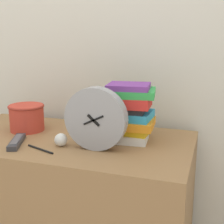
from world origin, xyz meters
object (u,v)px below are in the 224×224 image
book_stack (128,112)px  crumpled_paper_ball (61,140)px  tv_remote (17,142)px  pen (40,149)px  desk_clock (96,119)px  basket (27,117)px

book_stack → crumpled_paper_ball: book_stack is taller
tv_remote → pen: bearing=-13.3°
desk_clock → book_stack: (0.09, 0.15, -0.00)m
desk_clock → basket: 0.43m
tv_remote → crumpled_paper_ball: (0.18, 0.04, 0.02)m
book_stack → pen: (-0.29, -0.23, -0.12)m
book_stack → crumpled_paper_ball: 0.30m
basket → tv_remote: (0.07, -0.19, -0.06)m
desk_clock → crumpled_paper_ball: desk_clock is taller
book_stack → basket: 0.49m
basket → tv_remote: 0.21m
desk_clock → crumpled_paper_ball: size_ratio=4.70×
book_stack → pen: book_stack is taller
book_stack → desk_clock: bearing=-119.7°
desk_clock → basket: (-0.40, 0.14, -0.06)m
book_stack → basket: (-0.49, -0.01, -0.05)m
book_stack → tv_remote: 0.48m
desk_clock → tv_remote: 0.36m
book_stack → pen: bearing=-141.5°
desk_clock → crumpled_paper_ball: (-0.15, -0.01, -0.10)m
book_stack → tv_remote: (-0.42, -0.20, -0.11)m
crumpled_paper_ball → desk_clock: bearing=3.9°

